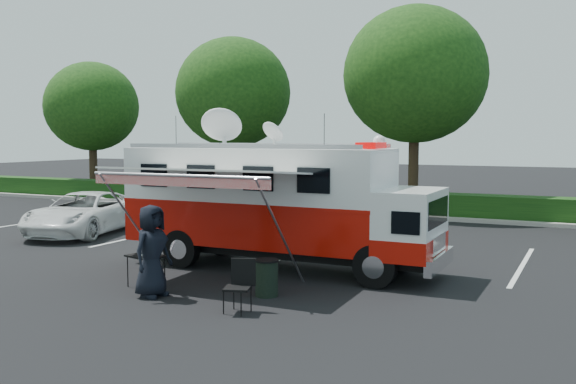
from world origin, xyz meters
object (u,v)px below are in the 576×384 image
white_suv (85,234)px  folding_table (146,257)px  trash_bin (267,278)px  command_truck (277,203)px

white_suv → folding_table: white_suv is taller
white_suv → trash_bin: size_ratio=6.59×
command_truck → white_suv: bearing=165.1°
command_truck → trash_bin: bearing=-67.6°
folding_table → white_suv: bearing=142.0°
command_truck → trash_bin: command_truck is taller
trash_bin → folding_table: bearing=-171.9°
trash_bin → command_truck: bearing=112.4°
folding_table → trash_bin: 2.85m
command_truck → trash_bin: (1.08, -2.63, -1.27)m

